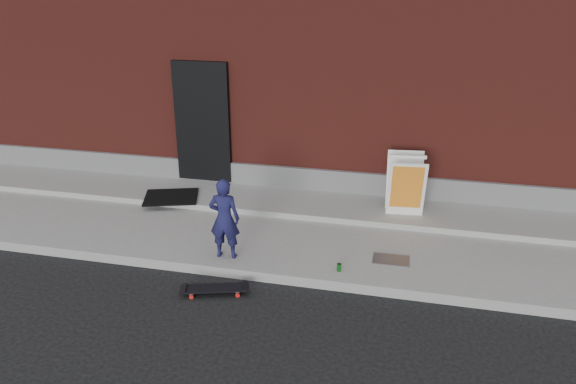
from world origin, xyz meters
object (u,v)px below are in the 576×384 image
(soda_can, at_px, (339,267))
(child, at_px, (224,219))
(skateboard, at_px, (215,289))
(pizza_sign, at_px, (406,185))

(soda_can, bearing_deg, child, 178.13)
(skateboard, relative_size, soda_can, 8.01)
(child, relative_size, pizza_sign, 1.21)
(skateboard, bearing_deg, child, 97.36)
(child, relative_size, soda_can, 10.61)
(pizza_sign, height_order, soda_can, pizza_sign)
(pizza_sign, bearing_deg, soda_can, -111.82)
(child, bearing_deg, soda_can, 173.84)
(child, distance_m, pizza_sign, 3.15)
(soda_can, bearing_deg, skateboard, -155.33)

